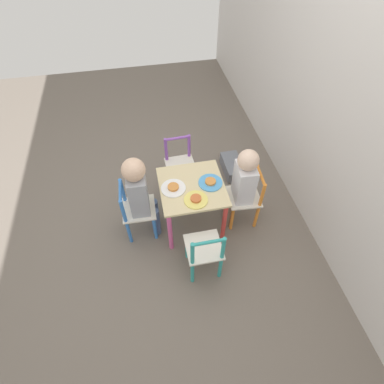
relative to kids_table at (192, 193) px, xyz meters
The scene contains 13 objects.
ground_plane 0.40m from the kids_table, ahead, with size 6.00×6.00×0.00m, color #6B6056.
house_wall 1.36m from the kids_table, 90.00° to the left, with size 6.00×0.06×2.60m.
kids_table is the anchor object (origin of this frame).
chair_blue 0.47m from the kids_table, 91.66° to the right, with size 0.27×0.27×0.54m.
chair_orange 0.47m from the kids_table, 85.78° to the left, with size 0.28×0.28×0.54m.
chair_teal 0.47m from the kids_table, ahead, with size 0.26×0.26×0.54m.
chair_purple 0.47m from the kids_table, behind, with size 0.27×0.27×0.54m.
child_front 0.41m from the kids_table, 91.66° to the right, with size 0.20×0.22×0.81m.
child_back 0.40m from the kids_table, 85.78° to the left, with size 0.21×0.22×0.79m.
plate_front 0.17m from the kids_table, 90.00° to the right, with size 0.19×0.19×0.03m.
plate_back 0.17m from the kids_table, 90.00° to the left, with size 0.19×0.19×0.03m.
plate_right 0.17m from the kids_table, ahead, with size 0.18×0.18×0.03m.
storage_bin 0.84m from the kids_table, 136.17° to the left, with size 0.34×0.17×0.12m.
Camera 1 is at (1.51, -0.30, 2.19)m, focal length 28.00 mm.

